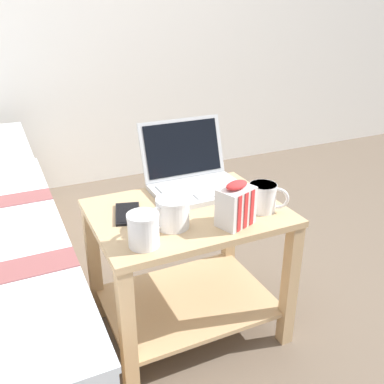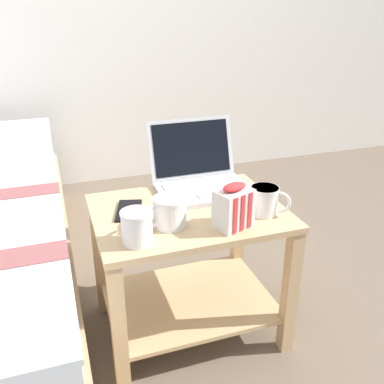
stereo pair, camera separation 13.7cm
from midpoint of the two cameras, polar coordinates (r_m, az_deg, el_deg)
ground_plane at (r=1.71m, az=1.99°, el=-17.56°), size 8.00×8.00×0.00m
bedside_table at (r=1.52m, az=2.16°, el=-8.48°), size 0.63×0.48×0.50m
laptop at (r=1.58m, az=3.56°, el=2.07°), size 0.33×0.30×0.23m
mug_front_left at (r=1.31m, az=-0.08°, el=-2.57°), size 0.14×0.10×0.09m
mug_front_right at (r=1.42m, az=12.51°, el=-1.02°), size 0.12×0.10×0.09m
mug_mid_center at (r=1.22m, az=-4.16°, el=-4.50°), size 0.10×0.13×0.10m
snack_bag at (r=1.31m, az=8.56°, el=-2.08°), size 0.13×0.11×0.14m
cell_phone at (r=1.42m, az=-5.70°, el=-2.52°), size 0.12×0.17×0.01m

